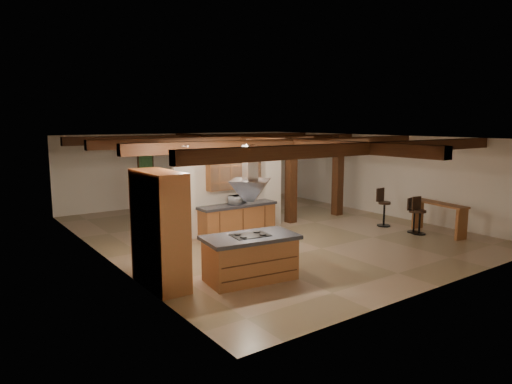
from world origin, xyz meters
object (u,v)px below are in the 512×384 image
(dining_table, at_px, (228,209))
(bar_counter, at_px, (439,213))
(sofa, at_px, (244,191))
(kitchen_island, at_px, (250,257))

(dining_table, distance_m, bar_counter, 6.97)
(dining_table, distance_m, sofa, 4.12)
(kitchen_island, height_order, dining_table, kitchen_island)
(kitchen_island, distance_m, sofa, 10.61)
(kitchen_island, height_order, bar_counter, kitchen_island)
(dining_table, bearing_deg, bar_counter, -36.69)
(sofa, relative_size, bar_counter, 1.14)
(sofa, distance_m, bar_counter, 8.92)
(sofa, bearing_deg, bar_counter, 105.45)
(dining_table, height_order, bar_counter, bar_counter)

